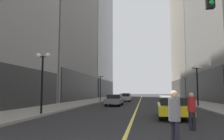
{
  "coord_description": "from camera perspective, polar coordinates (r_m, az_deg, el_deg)",
  "views": [
    {
      "loc": [
        0.71,
        -4.87,
        1.69
      ],
      "look_at": [
        -4.07,
        27.53,
        4.95
      ],
      "focal_mm": 34.47,
      "sensor_mm": 36.0,
      "label": 1
    }
  ],
  "objects": [
    {
      "name": "sidewalk_left",
      "position": [
        40.89,
        -4.31,
        -7.93
      ],
      "size": [
        4.5,
        78.0,
        0.15
      ],
      "primitive_type": "cube",
      "color": "gray",
      "rests_on": "ground"
    },
    {
      "name": "car_grey",
      "position": [
        25.62,
        0.66,
        -7.87
      ],
      "size": [
        1.81,
        4.04,
        1.32
      ],
      "color": "slate",
      "rests_on": "ground"
    },
    {
      "name": "sidewalk_right",
      "position": [
        40.61,
        19.27,
        -7.65
      ],
      "size": [
        4.5,
        78.0,
        0.15
      ],
      "primitive_type": "cube",
      "color": "gray",
      "rests_on": "ground"
    },
    {
      "name": "street_lamp_left_far",
      "position": [
        35.65,
        -3.12,
        -3.16
      ],
      "size": [
        1.06,
        0.36,
        4.43
      ],
      "color": "black",
      "rests_on": "ground"
    },
    {
      "name": "car_silver",
      "position": [
        36.09,
        3.51,
        -7.21
      ],
      "size": [
        1.87,
        4.78,
        1.32
      ],
      "color": "#B7B7BC",
      "rests_on": "ground"
    },
    {
      "name": "street_lamp_right_mid",
      "position": [
        24.87,
        21.62,
        -1.68
      ],
      "size": [
        1.06,
        0.36,
        4.43
      ],
      "color": "black",
      "rests_on": "ground"
    },
    {
      "name": "ground_plane",
      "position": [
        39.91,
        7.45,
        -8.07
      ],
      "size": [
        200.0,
        200.0,
        0.0
      ],
      "primitive_type": "plane",
      "color": "#262628"
    },
    {
      "name": "street_lamp_left_near",
      "position": [
        16.04,
        -17.96,
        0.19
      ],
      "size": [
        1.06,
        0.36,
        4.43
      ],
      "color": "black",
      "rests_on": "ground"
    },
    {
      "name": "pedestrian_in_red_jacket",
      "position": [
        10.19,
        20.4,
        -9.51
      ],
      "size": [
        0.36,
        0.36,
        1.64
      ],
      "color": "black",
      "rests_on": "ground"
    },
    {
      "name": "building_right_far",
      "position": [
        72.13,
        22.31,
        16.39
      ],
      "size": [
        14.58,
        26.0,
        56.72
      ],
      "color": "#B7AD99",
      "rests_on": "ground"
    },
    {
      "name": "car_yellow",
      "position": [
        14.44,
        16.0,
        -9.32
      ],
      "size": [
        2.15,
        4.61,
        1.32
      ],
      "color": "yellow",
      "rests_on": "ground"
    },
    {
      "name": "pedestrian_in_grey_suit",
      "position": [
        6.64,
        16.25,
        -11.42
      ],
      "size": [
        0.48,
        0.48,
        1.72
      ],
      "color": "black",
      "rests_on": "ground"
    },
    {
      "name": "car_blue",
      "position": [
        45.5,
        3.86,
        -6.9
      ],
      "size": [
        1.97,
        4.06,
        1.32
      ],
      "color": "navy",
      "rests_on": "ground"
    },
    {
      "name": "lane_centre_stripe",
      "position": [
        39.91,
        7.45,
        -8.06
      ],
      "size": [
        0.16,
        70.0,
        0.01
      ],
      "primitive_type": "cube",
      "color": "#E5D64C",
      "rests_on": "ground"
    }
  ]
}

